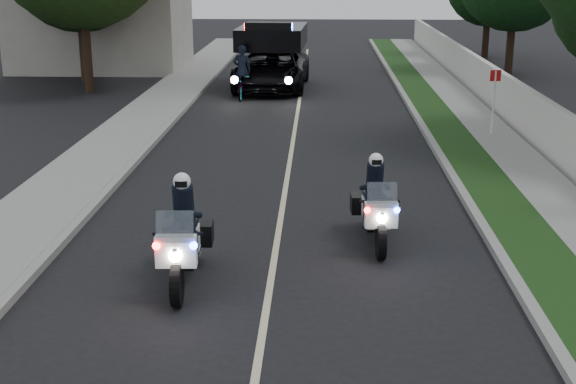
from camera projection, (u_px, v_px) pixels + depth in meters
The scene contains 18 objects.
ground at pixel (273, 268), 13.79m from camera, with size 120.00×120.00×0.00m, color black.
curb_right at pixel (431, 140), 23.18m from camera, with size 0.20×60.00×0.15m, color gray.
grass_verge at pixel (454, 140), 23.15m from camera, with size 1.20×60.00×0.16m, color #193814.
sidewalk_right at pixel (499, 141), 23.10m from camera, with size 1.40×60.00×0.16m, color gray.
property_wall at pixel (535, 119), 22.87m from camera, with size 0.22×60.00×1.50m, color beige.
curb_left at pixel (157, 138), 23.50m from camera, with size 0.20×60.00×0.15m, color gray.
sidewalk_left at pixel (121, 137), 23.55m from camera, with size 2.00×60.00×0.16m, color gray.
lane_marking at pixel (293, 141), 23.36m from camera, with size 0.12×50.00×0.01m, color #BFB78C.
police_moto_left at pixel (185, 282), 13.19m from camera, with size 0.77×2.21×1.88m, color white, non-canonical shape.
police_moto_right at pixel (374, 242), 15.04m from camera, with size 0.72×2.05×1.74m, color silver, non-canonical shape.
police_suv at pixel (272, 89), 32.90m from camera, with size 2.89×6.23×3.03m, color black.
bicycle at pixel (243, 99), 30.51m from camera, with size 0.64×1.85×0.97m, color black.
cyclist at pixel (243, 99), 30.51m from camera, with size 0.67×0.45×1.87m, color black.
sign_post at pixel (491, 139), 23.69m from camera, with size 0.34×0.34×2.16m, color red, non-canonical shape.
tree_right_d at pixel (508, 75), 36.89m from camera, with size 5.54×5.54×9.24m, color #143C16, non-canonical shape.
tree_right_e at pixel (484, 58), 43.31m from camera, with size 4.73×4.73×7.89m, color black, non-canonical shape.
tree_left_near at pixel (90, 92), 32.02m from camera, with size 7.09×7.09×11.82m, color #224115, non-canonical shape.
tree_left_far at pixel (86, 81), 34.88m from camera, with size 6.00×6.00×10.00m, color black, non-canonical shape.
Camera 1 is at (0.80, -12.81, 5.23)m, focal length 48.69 mm.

